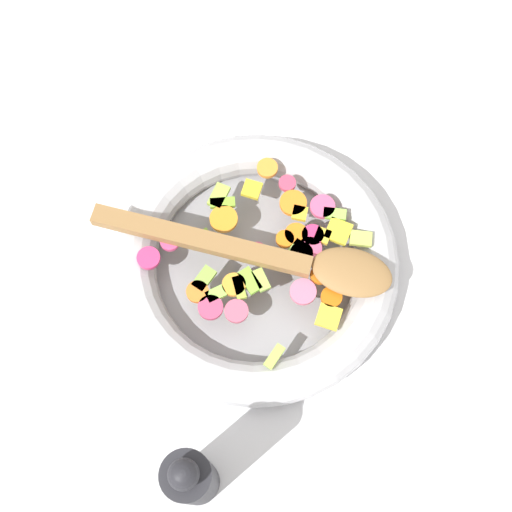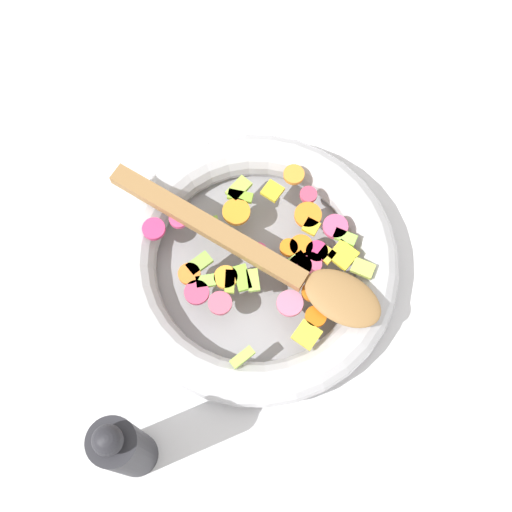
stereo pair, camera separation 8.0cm
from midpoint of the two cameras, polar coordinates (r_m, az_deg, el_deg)
The scene contains 5 objects.
ground_plane at distance 0.85m, azimuth -2.68°, elevation -1.52°, with size 4.00×4.00×0.00m, color silver.
skillet at distance 0.83m, azimuth -2.75°, elevation -1.04°, with size 0.33×0.33×0.05m.
chopped_vegetables at distance 0.80m, azimuth -1.64°, elevation 0.05°, with size 0.25×0.27×0.01m.
wooden_spoon at distance 0.79m, azimuth -1.59°, elevation -0.40°, with size 0.06×0.34×0.01m.
pepper_mill at distance 0.73m, azimuth -8.43°, elevation -17.68°, with size 0.05×0.05×0.18m.
Camera 1 is at (-0.27, -0.06, 0.80)m, focal length 50.00 mm.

